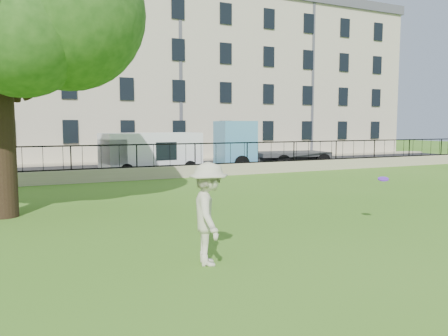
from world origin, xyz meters
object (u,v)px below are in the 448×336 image
white_van (152,153)px  blue_truck (272,145)px  frisbee (383,179)px  man (209,214)px

white_van → blue_truck: (7.60, 0.00, 0.33)m
frisbee → blue_truck: blue_truck is taller
blue_truck → white_van: bearing=-173.7°
man → blue_truck: bearing=-19.6°
frisbee → blue_truck: 15.77m
white_van → blue_truck: bearing=-7.7°
frisbee → white_van: bearing=97.7°
man → frisbee: man is taller
man → white_van: (3.30, 15.70, 0.14)m
frisbee → blue_truck: (5.61, 14.73, 0.20)m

